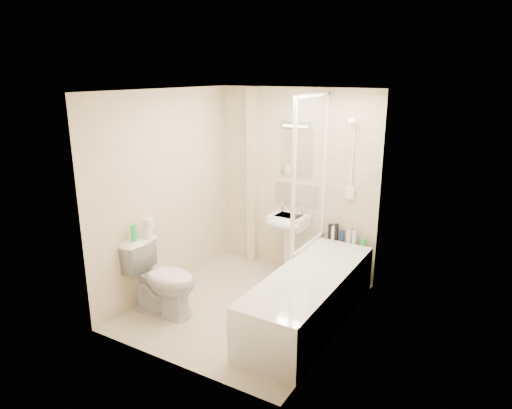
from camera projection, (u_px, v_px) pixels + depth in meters
The scene contains 26 objects.
floor at pixel (246, 306), 5.22m from camera, with size 2.50×2.50×0.00m, color beige.
wall_back at pixel (296, 182), 5.92m from camera, with size 2.20×0.02×2.40m, color beige.
wall_left at pixel (167, 192), 5.42m from camera, with size 0.02×2.50×2.40m, color beige.
wall_right at pixel (343, 222), 4.35m from camera, with size 0.02×2.50×2.40m, color beige.
ceiling at pixel (244, 90), 4.55m from camera, with size 2.20×2.50×0.02m, color white.
tile_back at pixel (352, 172), 5.48m from camera, with size 0.70×0.01×1.75m, color beige.
tile_right at pixel (346, 197), 4.36m from camera, with size 0.01×2.10×1.75m, color beige.
pipe_boxing at pixel (253, 178), 6.17m from camera, with size 0.12×0.12×2.40m, color beige.
splashback at pixel (296, 195), 5.95m from camera, with size 0.60×0.01×0.30m, color beige.
mirror at pixel (297, 153), 5.80m from camera, with size 0.46×0.01×0.60m, color white.
strip_light at pixel (297, 124), 5.68m from camera, with size 0.42×0.07×0.07m, color silver.
bathtub at pixel (310, 296), 4.84m from camera, with size 0.70×2.10×0.55m.
shower_screen at pixel (311, 173), 5.28m from camera, with size 0.04×0.92×1.80m.
shower_fixture at pixel (351, 162), 5.41m from camera, with size 0.10×0.16×0.99m.
pedestal_sink at pixel (287, 228), 5.88m from camera, with size 0.47×0.45×0.92m.
bottle_black_a at pixel (330, 231), 5.74m from camera, with size 0.06×0.06×0.19m, color black.
bottle_white_a at pixel (333, 233), 5.72m from camera, with size 0.06×0.06×0.17m, color white.
bottle_black_b at pixel (336, 232), 5.70m from camera, with size 0.06×0.06×0.21m, color black.
bottle_blue at pixel (342, 236), 5.67m from camera, with size 0.06×0.06×0.14m, color navy.
bottle_cream at pixel (349, 236), 5.62m from camera, with size 0.06×0.06×0.15m, color beige.
bottle_white_b at pixel (354, 237), 5.59m from camera, with size 0.06×0.06×0.15m, color silver.
bottle_green at pixel (363, 242), 5.54m from camera, with size 0.07×0.07×0.08m, color green.
toilet at pixel (162, 278), 4.99m from camera, with size 0.83×0.50×0.82m, color white.
toilet_roll_lower at pixel (147, 232), 5.04m from camera, with size 0.11×0.11×0.11m, color white.
toilet_roll_upper at pixel (148, 223), 5.02m from camera, with size 0.12×0.12×0.10m, color white.
green_bottle at pixel (134, 233), 4.91m from camera, with size 0.06×0.06×0.18m, color green.
Camera 1 is at (2.48, -3.98, 2.58)m, focal length 32.00 mm.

